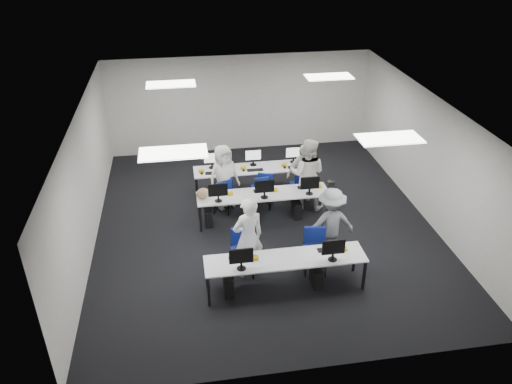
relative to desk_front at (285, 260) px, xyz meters
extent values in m
plane|color=black|center=(0.00, 2.40, -0.68)|extent=(9.00, 9.00, 0.00)
plane|color=white|center=(0.00, 2.40, 2.32)|extent=(9.00, 9.00, 0.00)
cube|color=silver|center=(0.00, 6.90, 0.82)|extent=(8.00, 0.02, 3.00)
cube|color=silver|center=(0.00, -2.10, 0.82)|extent=(8.00, 0.02, 3.00)
cube|color=silver|center=(-4.00, 2.40, 0.82)|extent=(0.02, 9.00, 3.00)
cube|color=silver|center=(4.00, 2.40, 0.82)|extent=(0.02, 9.00, 3.00)
cube|color=white|center=(-2.00, 0.40, 2.30)|extent=(1.20, 0.60, 0.02)
cube|color=white|center=(2.00, 0.40, 2.30)|extent=(1.20, 0.60, 0.02)
cube|color=white|center=(-2.00, 4.40, 2.30)|extent=(1.20, 0.60, 0.02)
cube|color=white|center=(2.00, 4.40, 2.30)|extent=(1.20, 0.60, 0.02)
cube|color=silver|center=(0.00, 0.00, 0.03)|extent=(3.20, 0.70, 0.03)
cube|color=black|center=(-1.55, -0.30, -0.33)|extent=(0.05, 0.05, 0.70)
cube|color=black|center=(-1.55, 0.30, -0.33)|extent=(0.05, 0.05, 0.70)
cube|color=black|center=(1.55, -0.30, -0.33)|extent=(0.05, 0.05, 0.70)
cube|color=black|center=(1.55, 0.30, -0.33)|extent=(0.05, 0.05, 0.70)
cube|color=silver|center=(0.00, 2.60, 0.03)|extent=(3.20, 0.70, 0.03)
cube|color=black|center=(-1.55, 2.30, -0.33)|extent=(0.05, 0.05, 0.70)
cube|color=black|center=(-1.55, 2.90, -0.33)|extent=(0.05, 0.05, 0.70)
cube|color=black|center=(1.55, 2.30, -0.33)|extent=(0.05, 0.05, 0.70)
cube|color=black|center=(1.55, 2.90, -0.33)|extent=(0.05, 0.05, 0.70)
cube|color=silver|center=(0.00, 4.00, 0.03)|extent=(3.20, 0.70, 0.03)
cube|color=black|center=(-1.55, 3.70, -0.33)|extent=(0.05, 0.05, 0.70)
cube|color=black|center=(-1.55, 4.30, -0.33)|extent=(0.05, 0.05, 0.70)
cube|color=black|center=(1.55, 3.70, -0.33)|extent=(0.05, 0.05, 0.70)
cube|color=black|center=(1.55, 4.30, -0.33)|extent=(0.05, 0.05, 0.70)
cube|color=#0D2FA9|center=(-0.90, -0.18, 0.35)|extent=(0.46, 0.04, 0.32)
cube|color=black|center=(-0.90, 0.14, 0.06)|extent=(0.42, 0.14, 0.02)
ellipsoid|color=black|center=(-0.60, 0.14, 0.07)|extent=(0.07, 0.10, 0.04)
cube|color=black|center=(-1.15, 0.00, -0.47)|extent=(0.18, 0.40, 0.42)
cube|color=white|center=(0.90, -0.18, 0.35)|extent=(0.46, 0.04, 0.32)
cube|color=black|center=(0.90, 0.14, 0.06)|extent=(0.42, 0.14, 0.02)
ellipsoid|color=black|center=(1.20, 0.14, 0.07)|extent=(0.07, 0.10, 0.04)
cube|color=black|center=(0.65, 0.00, -0.47)|extent=(0.18, 0.40, 0.42)
cube|color=white|center=(-1.10, 2.42, 0.35)|extent=(0.46, 0.04, 0.32)
cube|color=black|center=(-1.10, 2.74, 0.06)|extent=(0.42, 0.14, 0.02)
ellipsoid|color=black|center=(-0.80, 2.74, 0.07)|extent=(0.07, 0.10, 0.04)
cube|color=black|center=(-1.35, 2.60, -0.47)|extent=(0.18, 0.40, 0.42)
cube|color=white|center=(0.00, 2.42, 0.35)|extent=(0.46, 0.04, 0.32)
cube|color=black|center=(0.00, 2.74, 0.06)|extent=(0.42, 0.14, 0.02)
ellipsoid|color=black|center=(0.30, 2.74, 0.07)|extent=(0.07, 0.10, 0.04)
cube|color=black|center=(-0.25, 2.60, -0.47)|extent=(0.18, 0.40, 0.42)
cube|color=white|center=(1.10, 2.42, 0.35)|extent=(0.46, 0.04, 0.32)
cube|color=black|center=(1.10, 2.74, 0.06)|extent=(0.42, 0.14, 0.02)
ellipsoid|color=black|center=(1.40, 2.74, 0.07)|extent=(0.07, 0.10, 0.04)
cube|color=black|center=(0.85, 2.60, -0.47)|extent=(0.18, 0.40, 0.42)
cube|color=white|center=(-1.10, 4.18, 0.35)|extent=(0.46, 0.04, 0.32)
cube|color=black|center=(-1.10, 3.86, 0.06)|extent=(0.42, 0.14, 0.02)
ellipsoid|color=black|center=(-1.40, 3.86, 0.07)|extent=(0.07, 0.10, 0.04)
cube|color=black|center=(-0.85, 4.00, -0.47)|extent=(0.18, 0.40, 0.42)
cube|color=white|center=(0.00, 4.18, 0.35)|extent=(0.46, 0.04, 0.32)
cube|color=black|center=(0.00, 3.86, 0.06)|extent=(0.42, 0.14, 0.02)
ellipsoid|color=black|center=(-0.30, 3.86, 0.07)|extent=(0.07, 0.10, 0.04)
cube|color=black|center=(0.25, 4.00, -0.47)|extent=(0.18, 0.40, 0.42)
cube|color=white|center=(1.10, 4.18, 0.35)|extent=(0.46, 0.04, 0.32)
cube|color=black|center=(1.10, 3.86, 0.06)|extent=(0.42, 0.14, 0.02)
ellipsoid|color=black|center=(0.80, 3.86, 0.07)|extent=(0.07, 0.10, 0.04)
cube|color=black|center=(1.35, 4.00, -0.47)|extent=(0.18, 0.40, 0.42)
cube|color=navy|center=(-0.78, 0.63, -0.19)|extent=(0.51, 0.49, 0.06)
cube|color=navy|center=(-0.76, 0.84, 0.09)|extent=(0.46, 0.09, 0.39)
cube|color=navy|center=(0.74, 0.47, -0.19)|extent=(0.52, 0.50, 0.06)
cube|color=navy|center=(0.77, 0.67, 0.08)|extent=(0.45, 0.11, 0.38)
cube|color=navy|center=(-0.92, 3.17, -0.24)|extent=(0.54, 0.53, 0.06)
cube|color=navy|center=(-0.85, 3.35, 0.01)|extent=(0.39, 0.19, 0.34)
cube|color=navy|center=(0.14, 3.25, -0.25)|extent=(0.53, 0.52, 0.06)
cube|color=navy|center=(0.21, 3.42, -0.01)|extent=(0.38, 0.19, 0.34)
cube|color=navy|center=(1.26, 3.21, -0.18)|extent=(0.50, 0.48, 0.07)
cube|color=navy|center=(1.27, 3.43, 0.10)|extent=(0.46, 0.08, 0.39)
cube|color=navy|center=(-0.92, 3.37, -0.25)|extent=(0.51, 0.50, 0.06)
cube|color=navy|center=(-0.86, 3.19, -0.01)|extent=(0.38, 0.17, 0.33)
cube|color=navy|center=(0.05, 3.44, -0.26)|extent=(0.44, 0.42, 0.05)
cube|color=navy|center=(0.07, 3.26, -0.03)|extent=(0.38, 0.08, 0.33)
cube|color=navy|center=(1.11, 3.42, -0.24)|extent=(0.46, 0.44, 0.06)
cube|color=navy|center=(1.13, 3.23, 0.00)|extent=(0.40, 0.09, 0.34)
ellipsoid|color=tan|center=(-1.45, 2.62, 0.18)|extent=(0.37, 0.31, 0.26)
imported|color=white|center=(-0.66, 0.55, 0.24)|extent=(0.77, 0.62, 1.84)
imported|color=white|center=(1.20, 3.06, 0.25)|extent=(1.12, 1.01, 1.87)
imported|color=white|center=(-0.87, 3.42, 0.16)|extent=(0.97, 0.82, 1.69)
imported|color=white|center=(1.16, 3.40, 0.11)|extent=(1.00, 0.66, 1.57)
imported|color=gray|center=(1.18, 0.93, 0.15)|extent=(1.09, 0.65, 1.66)
cube|color=black|center=(1.18, 1.11, 1.03)|extent=(0.15, 0.18, 0.10)
camera|label=1|loc=(-1.81, -7.69, 6.02)|focal=35.00mm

